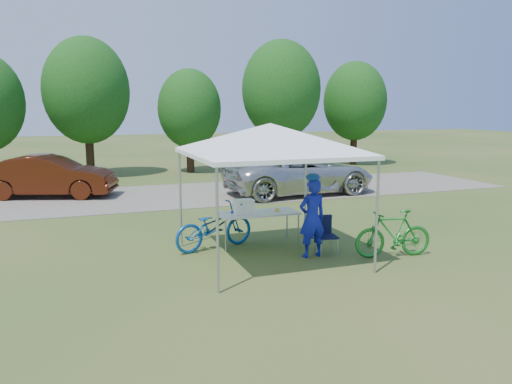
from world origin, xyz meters
TOP-DOWN VIEW (x-y plane):
  - ground at (0.00, 0.00)m, footprint 100.00×100.00m
  - gravel_strip at (0.00, 8.00)m, footprint 24.00×5.00m
  - canopy at (0.00, 0.00)m, footprint 4.53×4.53m
  - treeline at (-0.29, 14.05)m, footprint 24.89×4.28m
  - folding_table at (0.14, 1.08)m, footprint 1.79×0.74m
  - folding_chair at (1.23, -0.01)m, footprint 0.46×0.47m
  - cooler at (-0.19, 1.08)m, footprint 0.43×0.29m
  - ice_cream_cup at (0.58, 1.03)m, footprint 0.09×0.09m
  - cyclist at (0.86, -0.17)m, footprint 0.61×0.42m
  - bike_blue at (-0.86, 1.09)m, footprint 1.99×1.16m
  - bike_green at (2.42, -0.74)m, footprint 1.68×0.72m
  - minivan at (3.81, 6.83)m, footprint 5.49×2.76m
  - sedan at (-4.47, 9.08)m, footprint 4.57×2.73m

SIDE VIEW (x-z plane):
  - ground at x=0.00m, z-range 0.00..0.00m
  - gravel_strip at x=0.00m, z-range 0.00..0.02m
  - folding_chair at x=1.23m, z-range 0.07..0.86m
  - bike_green at x=2.42m, z-range 0.00..0.98m
  - bike_blue at x=-0.86m, z-range 0.00..0.99m
  - folding_table at x=0.14m, z-range 0.32..1.06m
  - sedan at x=-4.47m, z-range 0.02..1.44m
  - minivan at x=3.81m, z-range 0.02..1.51m
  - ice_cream_cup at x=0.58m, z-range 0.73..0.80m
  - cyclist at x=0.86m, z-range 0.00..1.62m
  - cooler at x=-0.19m, z-range 0.74..1.05m
  - canopy at x=0.00m, z-range 1.15..4.15m
  - treeline at x=-0.29m, z-range 0.38..6.68m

